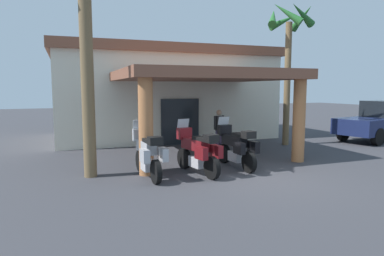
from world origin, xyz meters
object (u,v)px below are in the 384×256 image
motorcycle_silver (148,154)px  pickup_truck_navy (381,121)px  motel_building (164,92)px  palm_tree_roadside (86,7)px  pedestrian (219,127)px  motorcycle_maroon (198,151)px  palm_tree_near_portico (289,39)px  motorcycle_black (236,146)px

motorcycle_silver → pickup_truck_navy: 12.97m
motel_building → motorcycle_silver: motel_building is taller
palm_tree_roadside → pickup_truck_navy: bearing=7.1°
pedestrian → palm_tree_roadside: (-5.42, -2.37, 3.84)m
motorcycle_maroon → palm_tree_roadside: 5.17m
palm_tree_near_portico → palm_tree_roadside: palm_tree_roadside is taller
motorcycle_black → palm_tree_near_portico: 6.70m
pickup_truck_navy → motorcycle_maroon: bearing=-176.8°
motel_building → motorcycle_maroon: (-1.61, -8.14, -1.66)m
palm_tree_near_portico → pedestrian: bearing=179.9°
motorcycle_maroon → pedestrian: (2.44, 3.34, 0.28)m
motorcycle_maroon → pedestrian: 4.14m
motel_building → pedestrian: (0.83, -4.80, -1.38)m
pedestrian → palm_tree_roadside: bearing=99.6°
pedestrian → motorcycle_silver: bearing=114.7°
motorcycle_maroon → pedestrian: size_ratio=1.31×
motel_building → pedestrian: size_ratio=7.07×
motel_building → pedestrian: 5.06m
motel_building → motorcycle_silver: size_ratio=5.40×
pedestrian → palm_tree_near_portico: palm_tree_near_portico is taller
motorcycle_maroon → palm_tree_roadside: palm_tree_roadside is taller
motorcycle_black → palm_tree_roadside: 6.12m
motorcycle_silver → pickup_truck_navy: size_ratio=0.41×
motorcycle_maroon → motel_building: bearing=-20.3°
pedestrian → motorcycle_maroon: bearing=129.9°
motorcycle_black → pickup_truck_navy: 10.05m
motorcycle_silver → pickup_truck_navy: (12.71, 2.55, 0.24)m
motorcycle_maroon → palm_tree_near_portico: size_ratio=0.35×
pedestrian → motel_building: bearing=-4.2°
motel_building → palm_tree_roadside: 8.86m
motorcycle_black → pedestrian: 3.23m
motorcycle_silver → palm_tree_roadside: size_ratio=0.32×
palm_tree_near_portico → motorcycle_black: bearing=-145.0°
motorcycle_silver → motorcycle_maroon: same height
motorcycle_black → pickup_truck_navy: bearing=-77.0°
motorcycle_black → motel_building: bearing=-2.2°
motorcycle_silver → motorcycle_maroon: bearing=-98.7°
motel_building → palm_tree_roadside: size_ratio=1.75×
motorcycle_maroon → palm_tree_near_portico: bearing=-69.5°
motorcycle_black → palm_tree_roadside: size_ratio=0.32×
motorcycle_silver → motorcycle_maroon: 1.50m
motel_building → motorcycle_maroon: 8.46m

